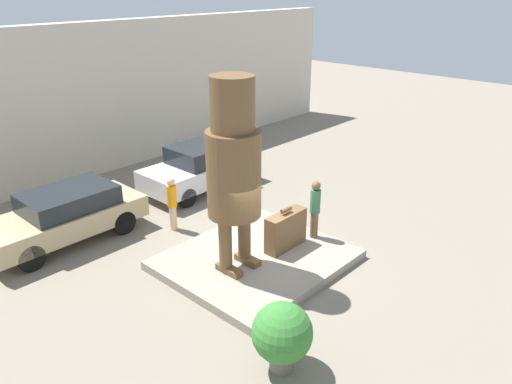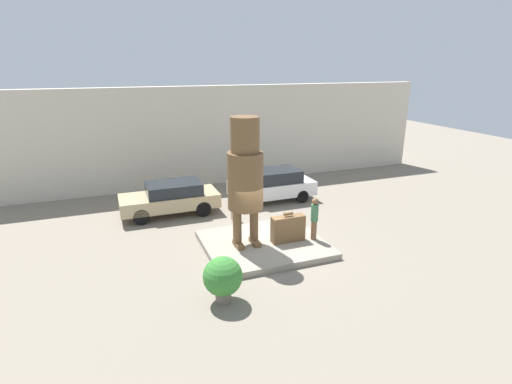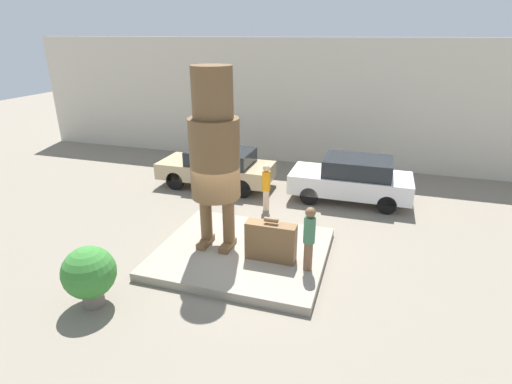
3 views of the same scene
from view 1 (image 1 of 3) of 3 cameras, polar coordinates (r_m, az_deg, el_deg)
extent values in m
plane|color=gray|center=(13.29, 0.00, -8.16)|extent=(60.00, 60.00, 0.00)
cube|color=gray|center=(13.23, 0.00, -7.73)|extent=(4.47, 3.94, 0.23)
cube|color=beige|center=(19.28, -20.69, 9.30)|extent=(28.00, 0.60, 5.55)
cube|color=brown|center=(12.44, -3.09, -8.87)|extent=(0.25, 0.74, 0.16)
cube|color=brown|center=(12.84, -0.96, -7.74)|extent=(0.25, 0.74, 0.16)
cylinder|color=brown|center=(12.14, -3.53, -5.78)|extent=(0.32, 0.32, 1.29)
cylinder|color=brown|center=(12.55, -1.35, -4.72)|extent=(0.32, 0.32, 1.29)
cylinder|color=brown|center=(11.64, -2.56, 2.07)|extent=(1.29, 1.29, 2.07)
cylinder|color=brown|center=(11.15, -2.71, 10.05)|extent=(1.01, 1.01, 1.24)
cube|color=brown|center=(13.35, 3.41, -4.41)|extent=(1.30, 0.40, 1.01)
cylinder|color=brown|center=(13.08, 3.47, -2.03)|extent=(0.36, 0.12, 0.12)
cylinder|color=brown|center=(14.01, 6.66, -3.72)|extent=(0.22, 0.22, 0.75)
cylinder|color=#3D704C|center=(13.71, 6.79, -1.06)|extent=(0.29, 0.29, 0.67)
sphere|color=brown|center=(13.52, 6.89, 0.73)|extent=(0.25, 0.25, 0.25)
cube|color=tan|center=(15.07, -21.11, -2.97)|extent=(4.45, 1.85, 0.62)
cube|color=#1E2328|center=(14.92, -20.67, -0.72)|extent=(2.45, 1.67, 0.53)
cylinder|color=black|center=(14.05, -24.33, -6.89)|extent=(0.72, 0.18, 0.72)
cylinder|color=black|center=(15.47, -26.87, -4.59)|extent=(0.72, 0.18, 0.72)
cylinder|color=black|center=(15.10, -14.87, -3.38)|extent=(0.72, 0.18, 0.72)
cylinder|color=black|center=(16.43, -18.06, -1.55)|extent=(0.72, 0.18, 0.72)
cube|color=silver|center=(17.72, -6.38, 2.39)|extent=(4.25, 1.85, 0.69)
cube|color=#1E2328|center=(17.64, -5.96, 4.53)|extent=(2.34, 1.67, 0.60)
cylinder|color=black|center=(16.47, -7.86, -0.63)|extent=(0.65, 0.18, 0.65)
cylinder|color=black|center=(17.71, -11.33, 0.86)|extent=(0.65, 0.18, 0.65)
cylinder|color=black|center=(18.11, -1.45, 1.83)|extent=(0.65, 0.18, 0.65)
cylinder|color=black|center=(19.24, -5.03, 3.05)|extent=(0.65, 0.18, 0.65)
cylinder|color=#70665B|center=(10.08, 2.92, -18.72)|extent=(0.46, 0.46, 0.35)
sphere|color=#387F33|center=(9.65, 3.00, -15.75)|extent=(1.16, 1.16, 1.16)
cylinder|color=beige|center=(15.04, -9.44, -2.93)|extent=(0.22, 0.22, 0.75)
cylinder|color=orange|center=(14.75, -9.61, -0.47)|extent=(0.28, 0.28, 0.66)
sphere|color=beige|center=(14.57, -9.73, 1.18)|extent=(0.25, 0.25, 0.25)
camera|label=2|loc=(6.01, 100.53, -6.09)|focal=28.00mm
camera|label=3|loc=(11.66, 49.58, 9.27)|focal=28.00mm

